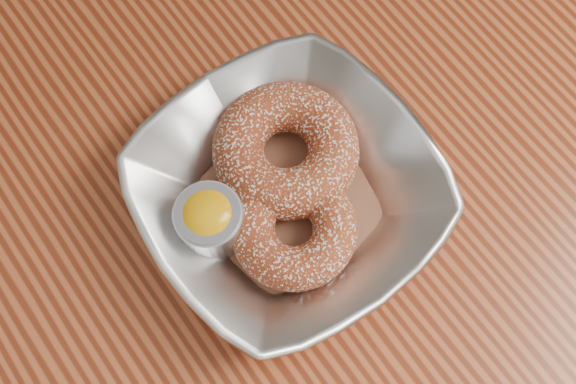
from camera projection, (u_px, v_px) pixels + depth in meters
ground_plane at (264, 369)px, 1.21m from camera, size 4.00×4.00×0.00m
table at (239, 300)px, 0.59m from camera, size 1.20×0.80×0.75m
serving_bowl at (288, 194)px, 0.50m from camera, size 0.21×0.21×0.05m
parchment at (288, 201)px, 0.51m from camera, size 0.20×0.20×0.00m
donut_back at (286, 150)px, 0.50m from camera, size 0.13×0.13×0.04m
donut_front at (294, 229)px, 0.49m from camera, size 0.10×0.10×0.03m
ramekin at (210, 221)px, 0.48m from camera, size 0.05×0.05×0.05m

